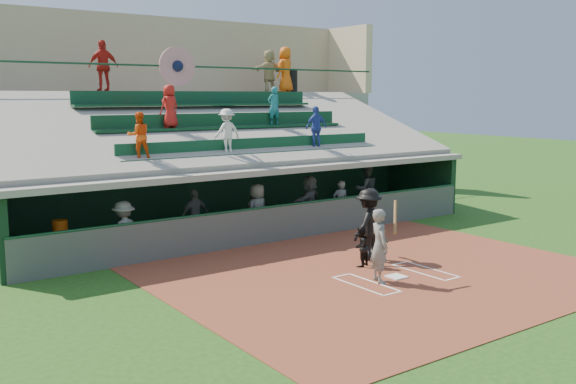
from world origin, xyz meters
TOP-DOWN VIEW (x-y plane):
  - ground at (0.00, 0.00)m, footprint 100.00×100.00m
  - dirt_slab at (0.00, 0.50)m, footprint 11.00×9.00m
  - home_plate at (0.00, 0.00)m, footprint 0.43×0.43m
  - batters_box_chalk at (0.00, 0.00)m, footprint 2.65×1.85m
  - dugout_floor at (0.00, 6.75)m, footprint 16.00×3.50m
  - concourse_slab at (0.00, 13.50)m, footprint 20.00×3.00m
  - grandstand at (-0.01, 10.51)m, footprint 20.40×10.40m
  - batter_at_plate at (-0.63, -0.04)m, footprint 0.94×0.80m
  - catcher at (-0.04, 1.29)m, footprint 0.62×0.55m
  - home_umpire at (0.62, 1.72)m, footprint 1.43×1.07m
  - dugout_bench at (-0.09, 7.96)m, footprint 13.44×3.64m
  - white_table at (-6.25, 6.45)m, footprint 0.97×0.86m
  - water_cooler at (-6.28, 6.48)m, footprint 0.41×0.41m
  - dugout_player_a at (-4.92, 5.32)m, footprint 1.17×0.83m
  - dugout_player_b at (-2.17, 6.52)m, footprint 0.98×0.50m
  - dugout_player_c at (-0.41, 5.70)m, footprint 0.96×0.77m
  - dugout_player_d at (2.06, 6.24)m, footprint 1.67×1.22m
  - dugout_player_e at (2.97, 5.69)m, footprint 0.65×0.51m
  - dugout_player_f at (5.20, 6.79)m, footprint 1.09×0.95m
  - trash_bin at (6.06, 12.96)m, footprint 0.67×0.67m
  - concourse_staff_a at (-2.60, 12.83)m, footprint 1.14×0.49m
  - concourse_staff_b at (5.59, 12.65)m, footprint 1.16×0.99m
  - concourse_staff_c at (4.87, 12.89)m, footprint 1.81×0.80m

SIDE VIEW (x-z plane):
  - ground at x=0.00m, z-range 0.00..0.00m
  - dirt_slab at x=0.00m, z-range 0.00..0.02m
  - dugout_floor at x=0.00m, z-range 0.00..0.04m
  - batters_box_chalk at x=0.00m, z-range 0.02..0.03m
  - home_plate at x=0.00m, z-range 0.02..0.05m
  - dugout_bench at x=-0.09m, z-range 0.04..0.45m
  - white_table at x=-6.25m, z-range 0.04..0.74m
  - catcher at x=-0.04m, z-range 0.02..1.08m
  - dugout_player_e at x=2.97m, z-range 0.04..1.59m
  - dugout_player_b at x=-2.17m, z-range 0.04..1.65m
  - dugout_player_a at x=-4.92m, z-range 0.04..1.69m
  - dugout_player_c at x=-0.41m, z-range 0.04..1.75m
  - dugout_player_d at x=2.06m, z-range 0.04..1.79m
  - batter_at_plate at x=-0.63m, z-range -0.05..1.90m
  - water_cooler at x=-6.28m, z-range 0.74..1.15m
  - dugout_player_f at x=5.20m, z-range 0.04..1.92m
  - home_umpire at x=0.62m, z-range 0.02..1.98m
  - grandstand at x=-0.01m, z-range -1.64..6.16m
  - concourse_slab at x=0.00m, z-range 0.00..4.60m
  - trash_bin at x=6.06m, z-range 4.60..5.61m
  - concourse_staff_c at x=4.87m, z-range 4.60..6.48m
  - concourse_staff_a at x=-2.60m, z-range 4.60..6.53m
  - concourse_staff_b at x=5.59m, z-range 4.60..6.61m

